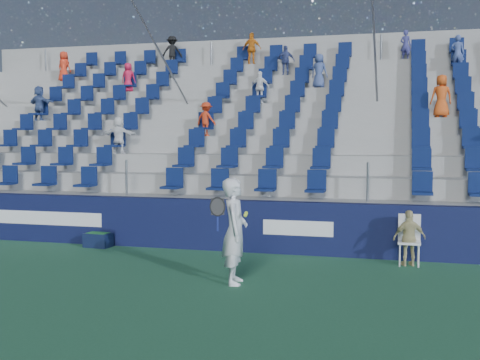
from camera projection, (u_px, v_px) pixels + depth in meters
ground at (190, 282)px, 11.11m from camera, size 70.00×70.00×0.00m
sponsor_wall at (236, 226)px, 14.10m from camera, size 24.00×0.32×1.20m
grandstand at (279, 154)px, 18.89m from camera, size 24.00×8.17×6.63m
tennis_player at (235, 231)px, 10.92m from camera, size 0.70×0.78×1.94m
line_judge_chair at (409, 236)px, 12.61m from camera, size 0.46×0.47×1.05m
line_judge at (409, 238)px, 12.46m from camera, size 0.74×0.49×1.17m
ball_bin at (98, 239)px, 14.62m from camera, size 0.66×0.46×0.35m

